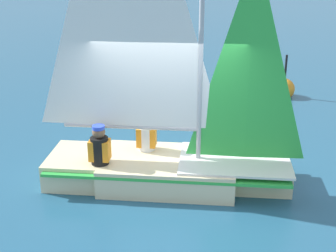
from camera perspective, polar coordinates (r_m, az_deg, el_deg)
ground_plane at (r=8.36m, az=-0.00°, el=-6.91°), size 260.00×260.00×0.00m
sailboat_main at (r=7.97m, az=-0.47°, el=-1.04°), size 1.81×4.34×6.18m
sailor_helm at (r=8.43m, az=-2.63°, el=-1.98°), size 0.33×0.36×1.16m
sailor_crew at (r=7.98m, az=-8.29°, el=-3.54°), size 0.33×0.36×1.16m
buoy_marker at (r=13.33m, az=13.93°, el=4.42°), size 0.60×0.60×1.26m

